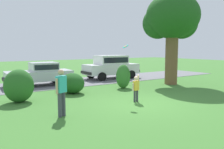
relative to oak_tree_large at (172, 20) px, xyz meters
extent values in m
plane|color=#3D752D|center=(-5.59, -3.41, -4.42)|extent=(80.00, 80.00, 0.00)
cube|color=slate|center=(-5.59, 4.42, -4.41)|extent=(28.00, 4.40, 0.02)
cylinder|color=brown|center=(-0.08, -0.14, -2.62)|extent=(0.85, 0.85, 3.60)
ellipsoid|color=#1E511C|center=(-0.08, -0.14, 0.26)|extent=(3.62, 3.62, 3.07)
ellipsoid|color=#1E511C|center=(0.92, -0.14, -0.19)|extent=(2.15, 2.15, 2.15)
ellipsoid|color=#1E511C|center=(-0.58, 0.72, -0.19)|extent=(2.16, 2.16, 2.16)
ellipsoid|color=#286023|center=(-10.12, 0.01, -3.65)|extent=(1.34, 1.21, 1.54)
ellipsoid|color=#1E511C|center=(-7.17, 0.63, -3.85)|extent=(1.26, 1.50, 1.13)
ellipsoid|color=#1E511C|center=(-7.11, 0.54, -4.13)|extent=(0.64, 0.64, 0.58)
ellipsoid|color=#33702B|center=(-3.84, 0.39, -3.67)|extent=(0.96, 0.77, 1.49)
cube|color=silver|center=(-7.92, 4.29, -3.74)|extent=(4.29, 2.06, 0.64)
cube|color=silver|center=(-7.61, 4.27, -3.14)|extent=(1.76, 1.71, 0.56)
cube|color=black|center=(-7.61, 4.27, -3.14)|extent=(1.63, 1.72, 0.34)
cylinder|color=black|center=(-9.27, 3.42, -4.12)|extent=(0.61, 0.25, 0.60)
cylinder|color=black|center=(-9.17, 5.30, -4.12)|extent=(0.61, 0.25, 0.60)
cylinder|color=black|center=(-6.67, 3.28, -4.12)|extent=(0.61, 0.25, 0.60)
cylinder|color=black|center=(-6.57, 5.16, -4.12)|extent=(0.61, 0.25, 0.60)
cube|color=black|center=(-10.06, 4.40, -3.90)|extent=(0.21, 1.75, 0.20)
cube|color=black|center=(-5.79, 4.18, -3.90)|extent=(0.21, 1.75, 0.20)
cube|color=white|center=(-1.89, 4.67, -3.62)|extent=(4.56, 2.00, 0.80)
cube|color=white|center=(-1.89, 4.67, -2.86)|extent=(2.53, 1.71, 0.72)
cube|color=black|center=(-1.89, 4.67, -2.86)|extent=(2.33, 1.72, 0.43)
cylinder|color=black|center=(-3.32, 3.78, -4.08)|extent=(0.69, 0.24, 0.68)
cylinder|color=black|center=(-3.25, 5.66, -4.08)|extent=(0.69, 0.24, 0.68)
cylinder|color=black|center=(-0.53, 3.69, -4.08)|extent=(0.69, 0.24, 0.68)
cylinder|color=black|center=(-0.46, 5.56, -4.08)|extent=(0.69, 0.24, 0.68)
cube|color=black|center=(-4.18, 4.75, -3.82)|extent=(0.18, 1.75, 0.20)
cube|color=black|center=(0.40, 4.59, -3.82)|extent=(0.18, 1.75, 0.20)
cylinder|color=#383842|center=(-5.67, -2.95, -4.14)|extent=(0.10, 0.10, 0.55)
cylinder|color=#383842|center=(-5.54, -2.96, -4.14)|extent=(0.10, 0.10, 0.55)
cube|color=gold|center=(-5.60, -2.96, -3.65)|extent=(0.27, 0.18, 0.44)
sphere|color=beige|center=(-5.60, -2.96, -3.31)|extent=(0.20, 0.20, 0.20)
cylinder|color=beige|center=(-5.44, -2.92, -3.33)|extent=(0.21, 0.23, 0.39)
cylinder|color=beige|center=(-5.76, -2.95, -3.70)|extent=(0.07, 0.07, 0.36)
cylinder|color=#1EB7B2|center=(-5.89, -2.51, -1.84)|extent=(0.27, 0.28, 0.19)
cylinder|color=orange|center=(-5.89, -2.51, -1.84)|extent=(0.16, 0.16, 0.12)
cylinder|color=#3F3F4C|center=(-9.44, -3.28, -3.97)|extent=(0.14, 0.14, 0.90)
cylinder|color=#3F3F4C|center=(-9.26, -3.19, -3.97)|extent=(0.14, 0.14, 0.90)
cube|color=#33B2B2|center=(-9.35, -3.23, -3.22)|extent=(0.42, 0.35, 0.60)
sphere|color=tan|center=(-9.35, -3.23, -2.79)|extent=(0.22, 0.22, 0.22)
cylinder|color=tan|center=(-9.55, -3.33, -3.27)|extent=(0.09, 0.09, 0.55)
cylinder|color=tan|center=(-9.15, -3.14, -3.27)|extent=(0.09, 0.09, 0.55)
camera|label=1|loc=(-12.44, -11.10, -1.94)|focal=37.05mm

